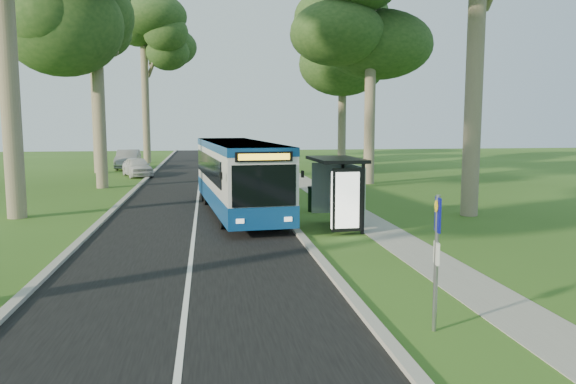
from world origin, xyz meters
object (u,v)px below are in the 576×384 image
Objects in this scene: bus_stop_sign at (437,247)px; car_white at (137,167)px; car_silver at (128,159)px; bus at (238,176)px; bus_shelter at (343,180)px; litter_bin at (315,199)px.

bus_stop_sign is 31.94m from car_white.
car_white is 6.50m from car_silver.
bus is 2.87× the size of car_white.
bus is 24.35m from car_silver.
bus is at bearing -73.22° from car_silver.
bus_stop_sign is 0.63× the size of car_white.
bus is at bearing 112.19° from bus_stop_sign.
bus_shelter is 23.15m from car_white.
bus is 3.80× the size of bus_shelter.
bus_stop_sign is at bearing -75.67° from car_silver.
bus is 14.14m from bus_stop_sign.
litter_bin is (3.23, -0.09, -0.99)m from bus.
bus is at bearing 178.33° from litter_bin.
bus reaches higher than bus_shelter.
car_silver is (-10.35, 37.00, -0.79)m from bus_stop_sign.
bus_stop_sign is at bearing -92.12° from car_white.
bus is 17.89m from car_white.
car_white is at bearing 111.96° from bus_shelter.
bus is at bearing -88.38° from car_white.
bus is 4.54× the size of bus_stop_sign.
bus reaches higher than car_white.
litter_bin is (-0.18, 4.18, -1.23)m from bus_shelter.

